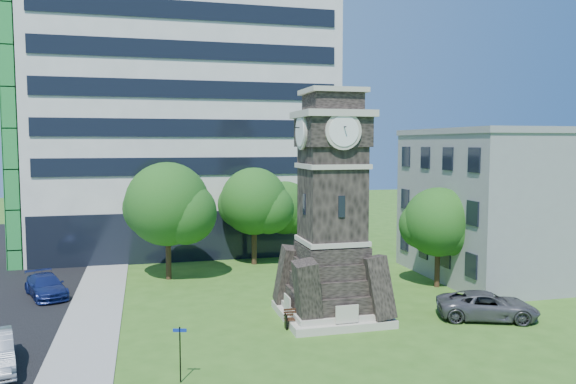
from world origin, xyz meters
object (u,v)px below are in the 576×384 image
object	(u,v)px
park_bench	(303,317)
street_sign	(180,348)
car_east_lot	(487,306)
clock_tower	(332,221)
car_street_north	(46,286)

from	to	relation	value
park_bench	street_sign	size ratio (longest dim) A/B	0.85
car_east_lot	park_bench	distance (m)	10.02
clock_tower	street_sign	bearing A→B (deg)	-142.66
park_bench	street_sign	distance (m)	8.39
park_bench	street_sign	world-z (taller)	street_sign
park_bench	street_sign	bearing A→B (deg)	-138.98
car_east_lot	street_sign	world-z (taller)	street_sign
car_street_north	car_east_lot	size ratio (longest dim) A/B	0.88
street_sign	park_bench	bearing A→B (deg)	54.20
clock_tower	park_bench	xyz separation A→B (m)	(-1.94, -1.19, -4.76)
clock_tower	car_street_north	distance (m)	18.26
clock_tower	car_street_north	xyz separation A→B (m)	(-15.63, 8.23, -4.61)
car_east_lot	street_sign	size ratio (longest dim) A/B	2.35
car_street_north	clock_tower	bearing A→B (deg)	-48.51
car_east_lot	car_street_north	bearing A→B (deg)	86.64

